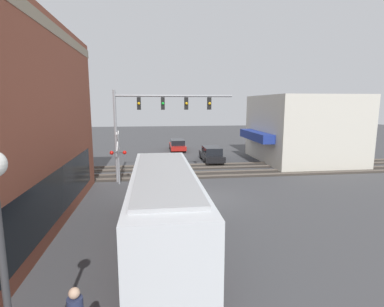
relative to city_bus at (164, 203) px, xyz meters
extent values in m
plane|color=#424244|center=(5.62, -2.80, -1.69)|extent=(120.00, 120.00, 0.00)
cube|color=gray|center=(0.73, 4.85, 7.36)|extent=(19.19, 0.36, 0.50)
cube|color=black|center=(0.73, 4.75, 0.01)|extent=(15.96, 0.12, 2.20)
cube|color=beige|center=(16.56, -14.53, 1.58)|extent=(9.99, 8.47, 6.54)
cube|color=navy|center=(16.56, -9.75, 0.91)|extent=(7.00, 1.20, 0.80)
cube|color=silver|center=(0.01, 0.00, -0.01)|extent=(10.38, 2.55, 2.51)
cube|color=black|center=(0.01, 0.00, 0.37)|extent=(10.17, 2.59, 1.05)
cube|color=#B21E1E|center=(0.01, 0.00, -1.09)|extent=(10.17, 2.58, 0.24)
cube|color=#A5A8AA|center=(0.01, 0.00, 1.31)|extent=(8.82, 2.17, 0.12)
cylinder|color=black|center=(3.00, 0.00, -1.19)|extent=(1.00, 2.57, 1.00)
cylinder|color=black|center=(-3.38, 0.00, -1.19)|extent=(1.00, 2.57, 1.00)
cylinder|color=gray|center=(10.28, 3.05, 1.66)|extent=(0.20, 0.20, 6.69)
cylinder|color=gray|center=(10.28, -1.23, 4.60)|extent=(0.16, 8.57, 0.16)
cube|color=black|center=(10.28, 1.34, 4.05)|extent=(0.30, 0.27, 0.90)
sphere|color=yellow|center=(10.11, 1.34, 4.05)|extent=(0.20, 0.20, 0.20)
cube|color=black|center=(10.28, -0.38, 4.05)|extent=(0.30, 0.27, 0.90)
sphere|color=green|center=(10.11, -0.38, 4.05)|extent=(0.20, 0.20, 0.20)
cube|color=black|center=(10.28, -2.09, 4.05)|extent=(0.30, 0.27, 0.90)
sphere|color=yellow|center=(10.11, -2.09, 4.05)|extent=(0.20, 0.20, 0.20)
cube|color=black|center=(10.28, -3.80, 4.05)|extent=(0.30, 0.27, 0.90)
sphere|color=yellow|center=(10.11, -3.80, 4.05)|extent=(0.20, 0.20, 0.20)
cylinder|color=gray|center=(9.64, 2.86, 0.11)|extent=(0.14, 0.14, 3.60)
cube|color=white|center=(9.64, 2.86, 1.41)|extent=(1.41, 0.06, 1.41)
cube|color=white|center=(9.64, 2.86, 1.41)|extent=(1.41, 0.06, 1.41)
cylinder|color=#38383A|center=(9.64, 2.86, 0.61)|extent=(0.08, 0.90, 0.08)
sphere|color=red|center=(9.59, 2.41, 0.61)|extent=(0.28, 0.28, 0.28)
sphere|color=red|center=(9.59, 3.31, 0.61)|extent=(0.28, 0.28, 0.28)
cube|color=#332D28|center=(11.62, -2.80, -1.67)|extent=(2.60, 60.00, 0.03)
cube|color=#6B6056|center=(10.90, -2.80, -1.61)|extent=(0.07, 60.00, 0.15)
cube|color=#6B6056|center=(12.34, -2.80, -1.61)|extent=(0.07, 60.00, 0.15)
cube|color=#332D28|center=(14.82, -2.80, -1.67)|extent=(2.60, 60.00, 0.03)
cube|color=#6B6056|center=(14.10, -2.80, -1.61)|extent=(0.07, 60.00, 0.15)
cube|color=#6B6056|center=(15.54, -2.80, -1.61)|extent=(0.07, 60.00, 0.15)
cube|color=black|center=(17.25, -5.40, -1.15)|extent=(4.79, 1.80, 0.57)
cube|color=black|center=(17.01, -5.40, -0.52)|extent=(2.64, 1.62, 0.67)
cylinder|color=black|center=(18.73, -5.40, -1.37)|extent=(0.64, 1.82, 0.64)
cylinder|color=black|center=(15.76, -5.40, -1.37)|extent=(0.64, 1.82, 0.64)
cube|color=#B21E19|center=(24.82, -2.60, -1.18)|extent=(4.71, 1.80, 0.50)
cube|color=black|center=(24.59, -2.60, -0.62)|extent=(2.59, 1.62, 0.62)
cylinder|color=black|center=(26.28, -2.60, -1.37)|extent=(0.64, 1.82, 0.64)
cylinder|color=black|center=(23.36, -2.60, -1.37)|extent=(0.64, 1.82, 0.64)
sphere|color=tan|center=(-5.75, 2.13, 0.06)|extent=(0.24, 0.24, 0.24)
camera|label=1|loc=(-11.81, 0.40, 4.04)|focal=28.00mm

